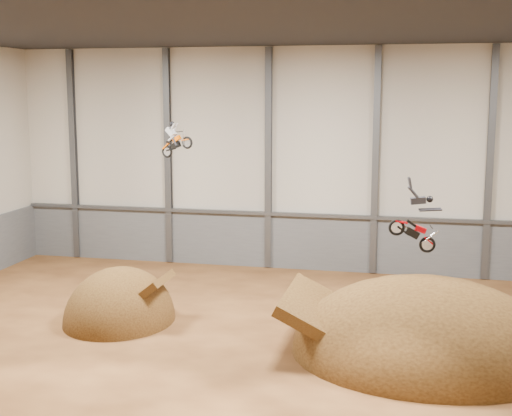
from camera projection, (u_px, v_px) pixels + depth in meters
The scene contains 14 objects.
floor at pixel (274, 353), 31.00m from camera, with size 40.00×40.00×0.00m, color #4D2C14.
back_wall at pixel (322, 160), 44.31m from camera, with size 40.00×0.10×14.00m, color beige.
ceiling at pixel (276, 22), 28.72m from camera, with size 40.00×40.00×0.00m, color black.
lower_band_back at pixel (320, 243), 45.07m from camera, with size 39.80×0.18×3.50m, color #5A5D63.
steel_rail at pixel (320, 215), 44.63m from camera, with size 39.80×0.35×0.20m, color #47494F.
steel_column_0 at pixel (74, 155), 47.71m from camera, with size 0.40×0.36×13.90m, color #47494F.
steel_column_1 at pixel (168, 157), 46.27m from camera, with size 0.40×0.36×13.90m, color #47494F.
steel_column_2 at pixel (268, 159), 44.83m from camera, with size 0.40×0.36×13.90m, color #47494F.
steel_column_3 at pixel (375, 162), 43.40m from camera, with size 0.40×0.36×13.90m, color #47494F.
steel_column_4 at pixel (490, 164), 41.96m from camera, with size 0.40×0.36×13.90m, color #47494F.
takeoff_ramp at pixel (120, 321), 35.32m from camera, with size 5.37×6.20×5.37m, color #37210D.
landing_ramp at pixel (424, 354), 30.86m from camera, with size 11.54×10.21×6.66m, color #37210D.
fmx_rider_a at pixel (179, 135), 37.34m from camera, with size 2.04×0.78×1.84m, color #F05C00, non-canonical shape.
fmx_rider_b at pixel (409, 214), 31.02m from camera, with size 2.97×0.85×2.55m, color #C70109, non-canonical shape.
Camera 1 is at (5.67, -29.02, 11.28)m, focal length 50.00 mm.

